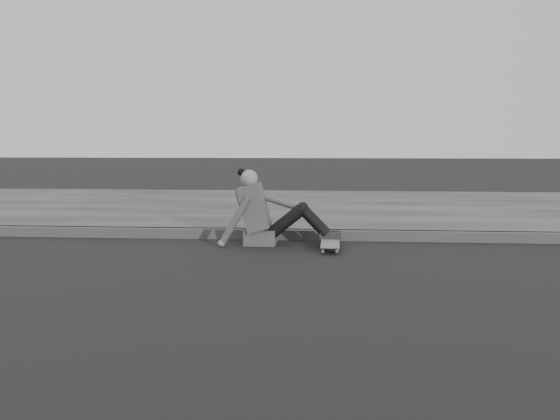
{
  "coord_description": "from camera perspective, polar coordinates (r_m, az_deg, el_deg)",
  "views": [
    {
      "loc": [
        -0.38,
        -4.87,
        1.18
      ],
      "look_at": [
        -0.89,
        1.29,
        0.5
      ],
      "focal_mm": 40.0,
      "sensor_mm": 36.0,
      "label": 1
    }
  ],
  "objects": [
    {
      "name": "seated_woman",
      "position": [
        7.14,
        -1.27,
        -0.31
      ],
      "size": [
        1.38,
        0.46,
        0.88
      ],
      "color": "#4A494C",
      "rests_on": "ground"
    },
    {
      "name": "sidewalk",
      "position": [
        10.53,
        6.82,
        0.14
      ],
      "size": [
        24.0,
        6.0,
        0.12
      ],
      "primitive_type": "cube",
      "color": "#3E3E3E",
      "rests_on": "ground"
    },
    {
      "name": "curb",
      "position": [
        7.54,
        7.62,
        -2.31
      ],
      "size": [
        24.0,
        0.16,
        0.12
      ],
      "primitive_type": "cube",
      "color": "#444444",
      "rests_on": "ground"
    },
    {
      "name": "ground",
      "position": [
        5.02,
        9.05,
        -7.38
      ],
      "size": [
        80.0,
        80.0,
        0.0
      ],
      "primitive_type": "plane",
      "color": "black",
      "rests_on": "ground"
    },
    {
      "name": "skateboard",
      "position": [
        6.89,
        4.6,
        -2.99
      ],
      "size": [
        0.2,
        0.78,
        0.09
      ],
      "color": "gray",
      "rests_on": "ground"
    }
  ]
}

